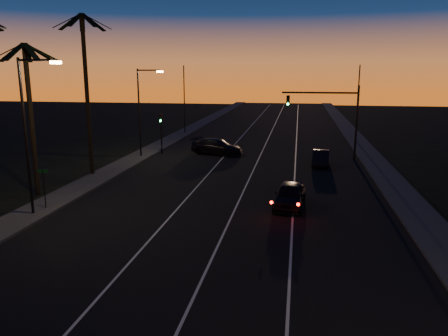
% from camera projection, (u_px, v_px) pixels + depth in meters
% --- Properties ---
extents(road, '(20.00, 170.00, 0.01)m').
position_uv_depth(road, '(241.00, 181.00, 33.39)').
color(road, black).
rests_on(road, ground).
extents(sidewalk_left, '(2.40, 170.00, 0.16)m').
position_uv_depth(sidewalk_left, '(104.00, 175.00, 35.20)').
color(sidewalk_left, '#3A3A37').
rests_on(sidewalk_left, ground).
extents(sidewalk_right, '(2.40, 170.00, 0.16)m').
position_uv_depth(sidewalk_right, '(395.00, 187.00, 31.54)').
color(sidewalk_right, '#3A3A37').
rests_on(sidewalk_right, ground).
extents(lane_stripe_left, '(0.12, 160.00, 0.01)m').
position_uv_depth(lane_stripe_left, '(203.00, 180.00, 33.88)').
color(lane_stripe_left, silver).
rests_on(lane_stripe_left, road).
extents(lane_stripe_mid, '(0.12, 160.00, 0.01)m').
position_uv_depth(lane_stripe_mid, '(248.00, 182.00, 33.30)').
color(lane_stripe_mid, silver).
rests_on(lane_stripe_mid, road).
extents(lane_stripe_right, '(0.12, 160.00, 0.01)m').
position_uv_depth(lane_stripe_right, '(294.00, 184.00, 32.73)').
color(lane_stripe_right, silver).
rests_on(lane_stripe_right, road).
extents(palm_mid, '(4.25, 4.16, 10.03)m').
position_uv_depth(palm_mid, '(30.00, 103.00, 28.42)').
color(palm_mid, black).
rests_on(palm_mid, ground).
extents(palm_far, '(4.25, 4.16, 12.53)m').
position_uv_depth(palm_far, '(86.00, 80.00, 33.73)').
color(palm_far, black).
rests_on(palm_far, ground).
extents(streetlight_left_near, '(2.55, 0.26, 9.00)m').
position_uv_depth(streetlight_left_near, '(29.00, 125.00, 24.36)').
color(streetlight_left_near, black).
rests_on(streetlight_left_near, ground).
extents(streetlight_left_far, '(2.55, 0.26, 8.50)m').
position_uv_depth(streetlight_left_far, '(142.00, 105.00, 41.74)').
color(streetlight_left_far, black).
rests_on(streetlight_left_far, ground).
extents(street_sign, '(0.70, 0.06, 2.60)m').
position_uv_depth(street_sign, '(44.00, 184.00, 26.14)').
color(street_sign, black).
rests_on(street_sign, ground).
extents(signal_mast, '(7.10, 0.41, 7.00)m').
position_uv_depth(signal_mast, '(331.00, 109.00, 40.80)').
color(signal_mast, black).
rests_on(signal_mast, ground).
extents(signal_post, '(0.28, 0.37, 4.20)m').
position_uv_depth(signal_post, '(161.00, 126.00, 43.92)').
color(signal_post, black).
rests_on(signal_post, ground).
extents(far_pole_left, '(0.14, 0.14, 9.00)m').
position_uv_depth(far_pole_left, '(184.00, 100.00, 58.27)').
color(far_pole_left, black).
rests_on(far_pole_left, ground).
extents(far_pole_right, '(0.14, 0.14, 9.00)m').
position_uv_depth(far_pole_right, '(358.00, 104.00, 51.78)').
color(far_pole_right, black).
rests_on(far_pole_right, ground).
extents(lead_car, '(2.15, 5.04, 1.50)m').
position_uv_depth(lead_car, '(290.00, 195.00, 27.03)').
color(lead_car, black).
rests_on(lead_car, road).
extents(right_car, '(1.71, 4.17, 1.34)m').
position_uv_depth(right_car, '(321.00, 158.00, 38.90)').
color(right_car, black).
rests_on(right_car, road).
extents(cross_car, '(5.81, 3.81, 1.56)m').
position_uv_depth(cross_car, '(217.00, 147.00, 44.09)').
color(cross_car, black).
rests_on(cross_car, road).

